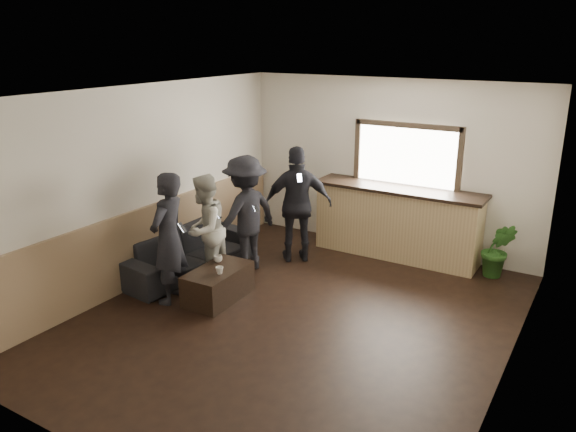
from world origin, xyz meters
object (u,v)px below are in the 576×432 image
Objects in this scene: coffee_table at (218,284)px; person_c at (245,214)px; sofa at (187,252)px; cup_b at (220,270)px; person_a at (168,238)px; person_b at (205,229)px; bar_counter at (397,218)px; cup_a at (218,259)px; potted_plant at (498,250)px; person_d at (298,205)px.

coffee_table is 0.55× the size of person_c.
coffee_table is (0.97, -0.50, -0.10)m from sofa.
person_a reaches higher than cup_b.
cup_b is 0.06× the size of person_a.
person_c is at bearing 147.68° from person_b.
coffee_table is 0.55× the size of person_a.
person_a is 0.74m from person_b.
cup_a is at bearing -122.58° from bar_counter.
person_c is at bearing -135.70° from bar_counter.
bar_counter is 1.60m from potted_plant.
person_c is at bearing -44.86° from sofa.
person_c reaches higher than person_b.
bar_counter is 1.70× the size of person_b.
bar_counter is 1.47× the size of person_d.
person_c is (0.69, 0.55, 0.56)m from sofa.
cup_a is (0.82, -0.30, 0.16)m from sofa.
coffee_table is (-1.48, -2.76, -0.42)m from bar_counter.
cup_a is at bearing 51.49° from person_b.
bar_counter is 1.64m from person_d.
potted_plant is at bearing 43.76° from cup_b.
person_a is (-3.58, -3.07, 0.46)m from potted_plant.
sofa is (-2.45, -2.26, -0.32)m from bar_counter.
bar_counter is 26.11× the size of cup_b.
coffee_table is at bearing 46.02° from person_d.
coffee_table is 1.15× the size of potted_plant.
cup_b is 4.08m from potted_plant.
cup_b is at bearing 100.44° from person_a.
bar_counter reaches higher than coffee_table.
person_b reaches higher than sofa.
person_b is (0.45, -0.11, 0.47)m from sofa.
potted_plant reaches higher than coffee_table.
person_d is (0.21, 1.77, 0.70)m from coffee_table.
cup_b is 0.79m from person_a.
sofa reaches higher than cup_a.
person_b is 0.90× the size of person_c.
cup_b is (0.12, -0.11, 0.27)m from coffee_table.
person_d is (0.48, 0.73, 0.03)m from person_c.
cup_a is 1.14× the size of cup_b.
bar_counter is 3.04m from cup_a.
potted_plant is 0.54× the size of person_b.
bar_counter reaches higher than person_b.
coffee_table is at bearing -53.79° from cup_a.
cup_b is at bearing -49.22° from cup_a.
bar_counter reaches higher than sofa.
cup_b is at bearing -112.34° from sofa.
person_d is at bearing -161.75° from potted_plant.
cup_b is (-1.37, -2.87, -0.16)m from bar_counter.
bar_counter is 3.71m from person_a.
cup_b is 1.28m from person_c.
person_a is at bearing -145.19° from sofa.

